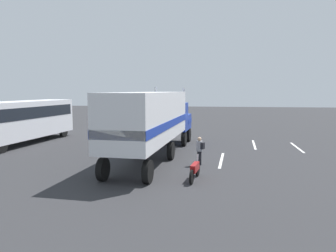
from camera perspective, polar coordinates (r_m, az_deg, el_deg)
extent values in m
plane|color=#2D2D30|center=(25.25, 1.20, -3.36)|extent=(120.00, 120.00, 0.00)
cube|color=silver|center=(20.06, 9.45, -5.98)|extent=(4.40, 0.48, 0.01)
cube|color=silver|center=(26.22, 15.02, -3.20)|extent=(4.40, 0.47, 0.01)
cube|color=silver|center=(25.98, 21.89, -3.53)|extent=(4.40, 0.27, 0.01)
cube|color=#193399|center=(26.68, 1.23, 0.84)|extent=(1.97, 2.62, 1.20)
cube|color=#193399|center=(25.07, 0.54, 1.64)|extent=(1.58, 2.59, 2.20)
cube|color=silver|center=(27.59, 1.60, 1.03)|extent=(0.23, 2.10, 1.08)
cube|color=#193399|center=(26.67, 1.23, 0.97)|extent=(1.98, 2.66, 0.36)
cylinder|color=silver|center=(24.74, -2.22, 2.96)|extent=(0.18, 0.18, 3.40)
cylinder|color=silver|center=(24.29, 2.82, 2.90)|extent=(0.18, 0.18, 3.40)
cube|color=silver|center=(18.87, -3.36, 1.75)|extent=(10.66, 3.35, 2.80)
cube|color=#193399|center=(18.91, -3.35, 0.48)|extent=(10.66, 3.38, 0.44)
cylinder|color=silver|center=(25.90, -2.09, -0.99)|extent=(1.34, 0.73, 0.64)
cylinder|color=black|center=(27.33, -0.92, -1.45)|extent=(1.12, 0.38, 1.10)
cylinder|color=black|center=(26.92, 3.65, -1.58)|extent=(1.12, 0.38, 1.10)
cylinder|color=black|center=(25.12, -2.11, -2.15)|extent=(1.12, 0.38, 1.10)
cylinder|color=black|center=(24.67, 2.85, -2.30)|extent=(1.12, 0.38, 1.10)
cylinder|color=black|center=(20.42, -5.55, -4.15)|extent=(1.12, 0.38, 1.10)
cylinder|color=black|center=(19.87, 0.52, -4.41)|extent=(1.12, 0.38, 1.10)
cylinder|color=black|center=(15.62, -11.47, -7.52)|extent=(1.12, 0.38, 1.10)
cylinder|color=black|center=(14.89, -3.61, -8.09)|extent=(1.12, 0.38, 1.10)
cylinder|color=black|center=(18.43, 5.47, -5.74)|extent=(0.18, 0.18, 0.82)
cylinder|color=black|center=(18.56, 5.67, -5.65)|extent=(0.18, 0.18, 0.82)
cylinder|color=gray|center=(18.36, 5.60, -3.56)|extent=(0.34, 0.34, 0.58)
sphere|color=tan|center=(18.29, 5.61, -2.31)|extent=(0.23, 0.23, 0.23)
cube|color=black|center=(18.27, 6.17, -3.52)|extent=(0.30, 0.25, 0.36)
cube|color=silver|center=(28.03, -24.45, 1.05)|extent=(11.18, 3.52, 2.90)
cube|color=black|center=(27.99, -24.50, 2.24)|extent=(10.53, 3.50, 0.90)
cylinder|color=black|center=(32.13, -21.47, -0.81)|extent=(1.02, 0.37, 1.00)
cylinder|color=black|center=(30.91, -18.03, -0.95)|extent=(1.02, 0.37, 1.00)
cylinder|color=black|center=(24.64, -27.46, -3.15)|extent=(1.02, 0.37, 1.00)
cylinder|color=black|center=(16.23, 5.29, -7.69)|extent=(0.67, 0.19, 0.66)
cylinder|color=black|center=(14.85, 4.21, -9.01)|extent=(0.67, 0.19, 0.66)
cube|color=maroon|center=(15.47, 4.78, -7.32)|extent=(1.12, 0.39, 0.36)
cylinder|color=silver|center=(16.03, 5.24, -6.22)|extent=(0.29, 0.11, 0.69)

